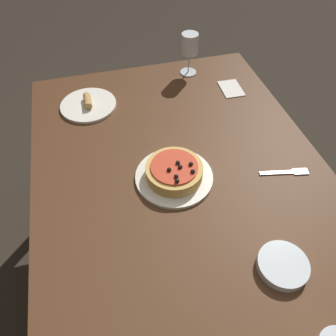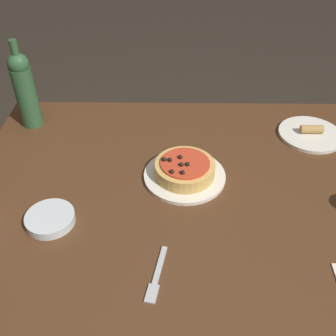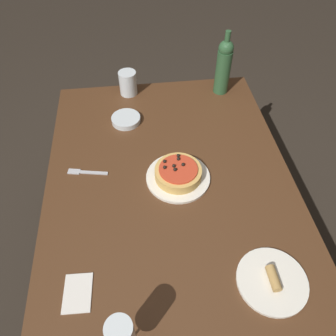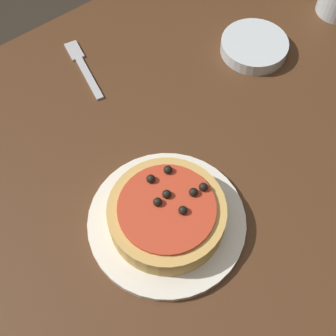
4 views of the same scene
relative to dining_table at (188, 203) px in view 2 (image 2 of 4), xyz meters
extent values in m
plane|color=#2D261E|center=(0.00, 0.00, -0.63)|extent=(14.00, 14.00, 0.00)
cube|color=#4C2D19|center=(0.00, 0.00, 0.06)|extent=(1.35, 0.98, 0.03)
cylinder|color=#4C2D19|center=(0.62, -0.43, -0.29)|extent=(0.06, 0.06, 0.67)
cylinder|color=#4C2D19|center=(-0.62, -0.43, -0.29)|extent=(0.06, 0.06, 0.67)
cylinder|color=white|center=(0.01, -0.03, 0.08)|extent=(0.25, 0.25, 0.01)
cylinder|color=tan|center=(0.01, -0.03, 0.11)|extent=(0.18, 0.18, 0.04)
cylinder|color=red|center=(0.01, -0.03, 0.13)|extent=(0.15, 0.15, 0.01)
sphere|color=black|center=(0.02, 0.02, 0.14)|extent=(0.01, 0.01, 0.01)
sphere|color=black|center=(0.02, -0.02, 0.14)|extent=(0.01, 0.01, 0.01)
sphere|color=black|center=(0.01, -0.02, 0.14)|extent=(0.01, 0.01, 0.01)
sphere|color=black|center=(0.06, -0.04, 0.14)|extent=(0.01, 0.01, 0.01)
sphere|color=black|center=(0.08, -0.04, 0.14)|extent=(0.01, 0.01, 0.01)
sphere|color=black|center=(0.05, 0.02, 0.14)|extent=(0.01, 0.01, 0.01)
sphere|color=black|center=(0.03, -0.05, 0.14)|extent=(0.01, 0.01, 0.01)
cylinder|color=#2D5633|center=(0.57, -0.33, 0.19)|extent=(0.07, 0.07, 0.22)
sphere|color=#2D5633|center=(0.57, -0.33, 0.31)|extent=(0.07, 0.07, 0.07)
cylinder|color=#2D5633|center=(0.57, -0.33, 0.36)|extent=(0.03, 0.03, 0.06)
cylinder|color=silver|center=(0.38, 0.16, 0.09)|extent=(0.13, 0.13, 0.03)
cube|color=#B7B7BC|center=(0.08, 0.30, 0.08)|extent=(0.04, 0.11, 0.00)
cube|color=#B7B7BC|center=(0.10, 0.38, 0.08)|extent=(0.04, 0.05, 0.00)
cylinder|color=white|center=(-0.44, -0.27, 0.08)|extent=(0.22, 0.22, 0.01)
cylinder|color=#B2894C|center=(-0.44, -0.27, 0.10)|extent=(0.08, 0.03, 0.03)
camera|label=1|loc=(0.67, -0.23, 0.90)|focal=35.00mm
camera|label=2|loc=(0.05, 0.89, 0.88)|focal=42.00mm
camera|label=3|loc=(-0.81, 0.11, 1.08)|focal=35.00mm
camera|label=4|loc=(-0.17, -0.28, 0.77)|focal=50.00mm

